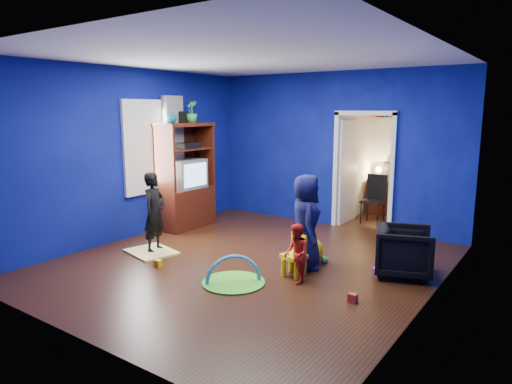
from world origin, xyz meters
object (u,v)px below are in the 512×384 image
Objects in this scene: crt_tv at (186,174)px; vase at (171,117)px; toddler_red at (296,254)px; play_mat at (233,282)px; folding_chair at (373,200)px; tv_armoire at (185,176)px; child_navy at (306,222)px; child_black at (154,212)px; study_desk at (389,197)px; hopper_ball at (310,250)px; armchair at (404,251)px; kid_chair at (294,257)px.

vase is at bearing -97.59° from crt_tv.
crt_tv is at bearing -155.44° from toddler_red.
folding_chair is (0.30, 4.05, 0.45)m from play_mat.
play_mat is at bearing -35.45° from crt_tv.
crt_tv is at bearing 0.00° from tv_armoire.
child_navy is at bearing -86.72° from folding_chair.
child_black is at bearing 168.80° from play_mat.
child_navy is 3.99m from study_desk.
child_navy is 0.54m from hopper_ball.
crt_tv is 3.63m from folding_chair.
hopper_ball is at bearing 71.75° from play_mat.
crt_tv is 0.80× the size of study_desk.
child_navy is (2.30, 0.67, 0.04)m from child_black.
toddler_red is 3.70× the size of vase.
child_navy is at bearing 153.85° from toddler_red.
tv_armoire is 3.21m from play_mat.
armchair is at bearing -60.95° from folding_chair.
tv_armoire is 4.34m from study_desk.
child_black is 1.92m from vase.
tv_armoire is 3.07m from hopper_ball.
toddler_red reaches higher than play_mat.
toddler_red is 0.39× the size of tv_armoire.
child_black is 2.37m from kid_chair.
study_desk reaches higher than play_mat.
folding_chair is (2.80, 2.60, -1.60)m from vase.
tv_armoire reaches higher than crt_tv.
crt_tv reaches higher than child_black.
study_desk is at bearing 49.28° from tv_armoire.
child_navy is at bearing -13.61° from tv_armoire.
child_black reaches higher than hopper_ball.
crt_tv is at bearing 67.57° from armchair.
play_mat is (2.46, -1.75, -1.01)m from crt_tv.
play_mat is 4.08m from folding_chair.
tv_armoire is (0.00, 0.30, -1.08)m from vase.
vase is 0.30× the size of crt_tv.
child_navy is 1.52× the size of study_desk.
crt_tv is 4.32m from study_desk.
tv_armoire is at bearing 180.00° from crt_tv.
play_mat is at bearing -35.02° from tv_armoire.
hopper_ball is 0.46× the size of play_mat.
crt_tv is at bearing 144.55° from play_mat.
tv_armoire is (-2.98, 0.72, 0.31)m from child_navy.
crt_tv is at bearing -140.28° from folding_chair.
toddler_red is at bearing -36.43° from kid_chair.
child_black is at bearing 69.47° from child_navy.
kid_chair is 0.62× the size of play_mat.
child_black is 3.36× the size of hopper_ball.
child_black is 1.37× the size of folding_chair.
armchair reaches higher than play_mat.
toddler_red is 3.44m from tv_armoire.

